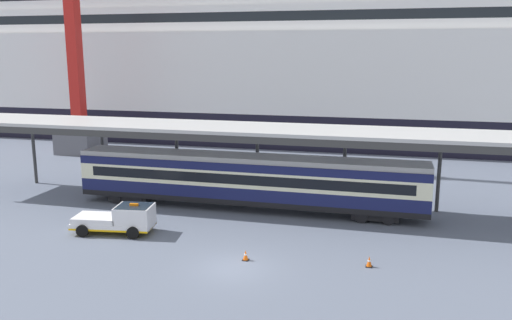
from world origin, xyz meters
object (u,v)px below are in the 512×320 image
train_carriage (247,179)px  service_truck (121,218)px  cruise_ship (244,39)px  traffic_cone_near (246,255)px  traffic_cone_mid (369,262)px

train_carriage → service_truck: train_carriage is taller
cruise_ship → train_carriage: cruise_ship is taller
cruise_ship → train_carriage: (11.21, -39.08, -11.02)m
train_carriage → traffic_cone_near: (2.50, -9.46, -2.02)m
service_truck → train_carriage: bearing=47.1°
train_carriage → cruise_ship: bearing=106.0°
cruise_ship → service_truck: cruise_ship is taller
traffic_cone_mid → train_carriage: bearing=137.1°
cruise_ship → traffic_cone_near: 52.09m
train_carriage → service_truck: 9.75m
service_truck → traffic_cone_mid: bearing=-5.6°
traffic_cone_near → train_carriage: bearing=104.8°
service_truck → traffic_cone_mid: 15.99m
cruise_ship → train_carriage: size_ratio=6.91×
traffic_cone_mid → cruise_ship: bearing=113.3°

